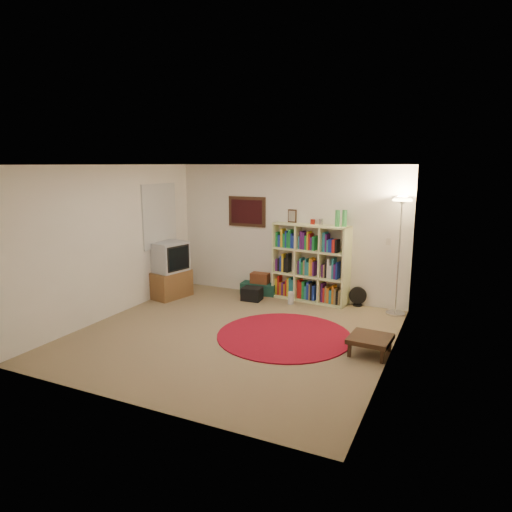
{
  "coord_description": "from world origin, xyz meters",
  "views": [
    {
      "loc": [
        3.03,
        -5.72,
        2.51
      ],
      "look_at": [
        0.1,
        0.6,
        1.1
      ],
      "focal_mm": 32.0,
      "sensor_mm": 36.0,
      "label": 1
    }
  ],
  "objects_px": {
    "floor_lamp": "(401,217)",
    "floor_fan": "(358,297)",
    "side_table": "(370,339)",
    "tv_stand": "(170,271)",
    "suitcase": "(260,287)",
    "bookshelf": "(310,264)"
  },
  "relations": [
    {
      "from": "bookshelf",
      "to": "floor_fan",
      "type": "relative_size",
      "value": 4.88
    },
    {
      "from": "suitcase",
      "to": "side_table",
      "type": "bearing_deg",
      "value": -44.5
    },
    {
      "from": "floor_lamp",
      "to": "side_table",
      "type": "xyz_separation_m",
      "value": [
        -0.07,
        -1.85,
        -1.45
      ]
    },
    {
      "from": "floor_lamp",
      "to": "side_table",
      "type": "relative_size",
      "value": 3.5
    },
    {
      "from": "floor_fan",
      "to": "side_table",
      "type": "distance_m",
      "value": 2.12
    },
    {
      "from": "floor_fan",
      "to": "bookshelf",
      "type": "bearing_deg",
      "value": 171.04
    },
    {
      "from": "floor_fan",
      "to": "tv_stand",
      "type": "relative_size",
      "value": 0.33
    },
    {
      "from": "bookshelf",
      "to": "tv_stand",
      "type": "xyz_separation_m",
      "value": [
        -2.48,
        -0.93,
        -0.18
      ]
    },
    {
      "from": "floor_fan",
      "to": "suitcase",
      "type": "bearing_deg",
      "value": 170.03
    },
    {
      "from": "bookshelf",
      "to": "tv_stand",
      "type": "bearing_deg",
      "value": -151.88
    },
    {
      "from": "bookshelf",
      "to": "suitcase",
      "type": "height_order",
      "value": "bookshelf"
    },
    {
      "from": "bookshelf",
      "to": "suitcase",
      "type": "xyz_separation_m",
      "value": [
        -1.03,
        0.04,
        -0.58
      ]
    },
    {
      "from": "floor_fan",
      "to": "suitcase",
      "type": "distance_m",
      "value": 1.94
    },
    {
      "from": "tv_stand",
      "to": "side_table",
      "type": "xyz_separation_m",
      "value": [
        4.01,
        -1.1,
        -0.31
      ]
    },
    {
      "from": "floor_lamp",
      "to": "floor_fan",
      "type": "distance_m",
      "value": 1.64
    },
    {
      "from": "floor_lamp",
      "to": "floor_fan",
      "type": "height_order",
      "value": "floor_lamp"
    },
    {
      "from": "floor_fan",
      "to": "side_table",
      "type": "height_order",
      "value": "floor_fan"
    },
    {
      "from": "bookshelf",
      "to": "floor_fan",
      "type": "height_order",
      "value": "bookshelf"
    },
    {
      "from": "floor_fan",
      "to": "side_table",
      "type": "xyz_separation_m",
      "value": [
        0.62,
        -2.03,
        0.03
      ]
    },
    {
      "from": "floor_fan",
      "to": "side_table",
      "type": "bearing_deg",
      "value": -81.87
    },
    {
      "from": "tv_stand",
      "to": "suitcase",
      "type": "bearing_deg",
      "value": 46.49
    },
    {
      "from": "floor_lamp",
      "to": "bookshelf",
      "type": "bearing_deg",
      "value": 173.63
    }
  ]
}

